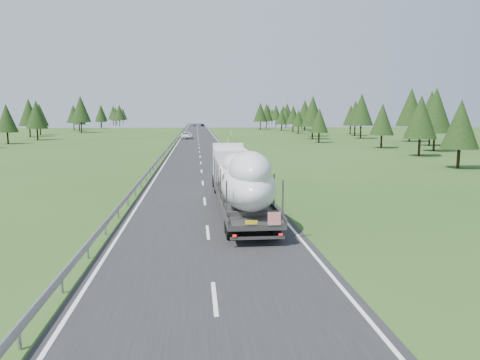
{
  "coord_description": "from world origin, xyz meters",
  "views": [
    {
      "loc": [
        -0.56,
        -24.18,
        6.21
      ],
      "look_at": [
        2.2,
        5.14,
        2.07
      ],
      "focal_mm": 35.0,
      "sensor_mm": 36.0,
      "label": 1
    }
  ],
  "objects": [
    {
      "name": "ground",
      "position": [
        0.0,
        0.0,
        0.0
      ],
      "size": [
        400.0,
        400.0,
        0.0
      ],
      "primitive_type": "plane",
      "color": "#264517",
      "rests_on": "ground"
    },
    {
      "name": "tree_line_right",
      "position": [
        40.34,
        121.61,
        6.9
      ],
      "size": [
        28.45,
        313.7,
        12.38
      ],
      "color": "black",
      "rests_on": "ground"
    },
    {
      "name": "distant_car_dark",
      "position": [
        2.95,
        226.98,
        0.72
      ],
      "size": [
        2.02,
        4.33,
        1.43
      ],
      "primitive_type": "imported",
      "rotation": [
        0.0,
        0.0,
        0.08
      ],
      "color": "black",
      "rests_on": "ground"
    },
    {
      "name": "marker_posts",
      "position": [
        6.5,
        155.0,
        0.54
      ],
      "size": [
        0.13,
        350.08,
        1.0
      ],
      "color": "silver",
      "rests_on": "ground"
    },
    {
      "name": "highway_sign",
      "position": [
        7.2,
        80.0,
        1.81
      ],
      "size": [
        0.08,
        0.9,
        2.6
      ],
      "color": "slate",
      "rests_on": "ground"
    },
    {
      "name": "distant_van",
      "position": [
        -2.96,
        96.54,
        0.86
      ],
      "size": [
        2.95,
        6.25,
        1.73
      ],
      "primitive_type": "imported",
      "rotation": [
        0.0,
        0.0,
        -0.01
      ],
      "color": "white",
      "rests_on": "ground"
    },
    {
      "name": "guardrail",
      "position": [
        -5.3,
        99.94,
        0.6
      ],
      "size": [
        0.1,
        400.0,
        0.76
      ],
      "color": "slate",
      "rests_on": "ground"
    },
    {
      "name": "road_surface",
      "position": [
        0.0,
        100.0,
        0.01
      ],
      "size": [
        10.0,
        400.0,
        0.02
      ],
      "primitive_type": "cube",
      "color": "black",
      "rests_on": "ground"
    },
    {
      "name": "boat_truck",
      "position": [
        2.2,
        5.89,
        2.25
      ],
      "size": [
        2.97,
        20.03,
        4.32
      ],
      "color": "silver",
      "rests_on": "ground"
    },
    {
      "name": "distant_car_blue",
      "position": [
        -1.21,
        234.63,
        0.72
      ],
      "size": [
        1.64,
        4.4,
        1.44
      ],
      "primitive_type": "imported",
      "rotation": [
        0.0,
        0.0,
        -0.03
      ],
      "color": "#1A2A4B",
      "rests_on": "ground"
    },
    {
      "name": "tree_line_left",
      "position": [
        -44.3,
        127.52,
        6.68
      ],
      "size": [
        15.41,
        313.86,
        12.59
      ],
      "color": "black",
      "rests_on": "ground"
    }
  ]
}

